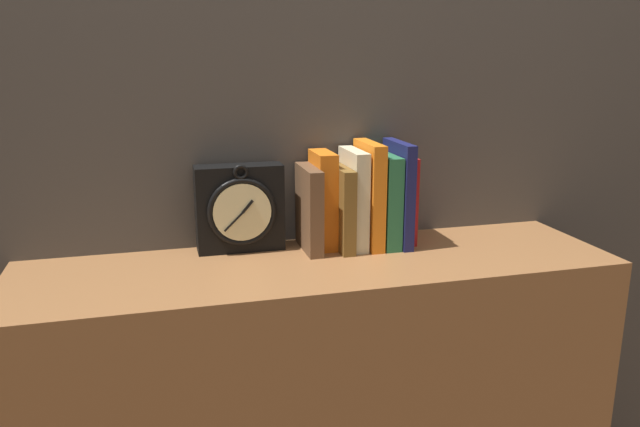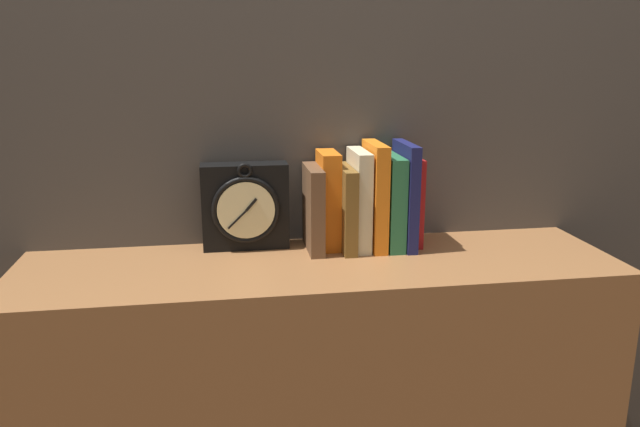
{
  "view_description": "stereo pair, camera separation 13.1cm",
  "coord_description": "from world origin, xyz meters",
  "px_view_note": "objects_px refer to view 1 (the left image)",
  "views": [
    {
      "loc": [
        -0.33,
        -1.22,
        1.27
      ],
      "look_at": [
        0.0,
        0.0,
        0.94
      ],
      "focal_mm": 35.0,
      "sensor_mm": 36.0,
      "label": 1
    },
    {
      "loc": [
        -0.2,
        -1.25,
        1.27
      ],
      "look_at": [
        0.0,
        0.0,
        0.94
      ],
      "focal_mm": 35.0,
      "sensor_mm": 36.0,
      "label": 2
    }
  ],
  "objects_px": {
    "book_slot0_brown": "(309,209)",
    "book_slot6_navy": "(398,193)",
    "book_slot4_orange": "(369,195)",
    "book_slot7_red": "(405,198)",
    "book_slot5_green": "(384,200)",
    "book_slot3_cream": "(353,199)",
    "book_slot1_orange": "(323,200)",
    "clock": "(240,208)",
    "book_slot2_brown": "(340,208)"
  },
  "relations": [
    {
      "from": "book_slot0_brown",
      "to": "book_slot6_navy",
      "type": "height_order",
      "value": "book_slot6_navy"
    },
    {
      "from": "book_slot4_orange",
      "to": "book_slot7_red",
      "type": "relative_size",
      "value": 1.18
    },
    {
      "from": "book_slot4_orange",
      "to": "book_slot7_red",
      "type": "xyz_separation_m",
      "value": [
        0.1,
        0.02,
        -0.02
      ]
    },
    {
      "from": "book_slot0_brown",
      "to": "book_slot5_green",
      "type": "bearing_deg",
      "value": -0.42
    },
    {
      "from": "book_slot3_cream",
      "to": "book_slot4_orange",
      "type": "bearing_deg",
      "value": -6.06
    },
    {
      "from": "book_slot3_cream",
      "to": "book_slot7_red",
      "type": "height_order",
      "value": "book_slot3_cream"
    },
    {
      "from": "book_slot0_brown",
      "to": "book_slot1_orange",
      "type": "bearing_deg",
      "value": 24.55
    },
    {
      "from": "clock",
      "to": "book_slot7_red",
      "type": "relative_size",
      "value": 0.99
    },
    {
      "from": "book_slot6_navy",
      "to": "book_slot7_red",
      "type": "height_order",
      "value": "book_slot6_navy"
    },
    {
      "from": "book_slot2_brown",
      "to": "book_slot6_navy",
      "type": "bearing_deg",
      "value": -0.38
    },
    {
      "from": "book_slot1_orange",
      "to": "book_slot4_orange",
      "type": "distance_m",
      "value": 0.11
    },
    {
      "from": "book_slot2_brown",
      "to": "book_slot7_red",
      "type": "height_order",
      "value": "book_slot7_red"
    },
    {
      "from": "book_slot0_brown",
      "to": "book_slot2_brown",
      "type": "distance_m",
      "value": 0.07
    },
    {
      "from": "book_slot5_green",
      "to": "book_slot4_orange",
      "type": "bearing_deg",
      "value": 179.68
    },
    {
      "from": "book_slot3_cream",
      "to": "book_slot4_orange",
      "type": "xyz_separation_m",
      "value": [
        0.04,
        -0.0,
        0.01
      ]
    },
    {
      "from": "book_slot1_orange",
      "to": "book_slot5_green",
      "type": "bearing_deg",
      "value": -7.24
    },
    {
      "from": "clock",
      "to": "book_slot7_red",
      "type": "xyz_separation_m",
      "value": [
        0.39,
        -0.02,
        0.0
      ]
    },
    {
      "from": "clock",
      "to": "book_slot1_orange",
      "type": "relative_size",
      "value": 0.92
    },
    {
      "from": "book_slot2_brown",
      "to": "book_slot5_green",
      "type": "bearing_deg",
      "value": 0.81
    },
    {
      "from": "book_slot1_orange",
      "to": "book_slot6_navy",
      "type": "bearing_deg",
      "value": -6.69
    },
    {
      "from": "clock",
      "to": "book_slot5_green",
      "type": "distance_m",
      "value": 0.33
    },
    {
      "from": "clock",
      "to": "book_slot3_cream",
      "type": "distance_m",
      "value": 0.26
    },
    {
      "from": "book_slot0_brown",
      "to": "book_slot3_cream",
      "type": "relative_size",
      "value": 0.85
    },
    {
      "from": "clock",
      "to": "book_slot1_orange",
      "type": "height_order",
      "value": "book_slot1_orange"
    },
    {
      "from": "book_slot3_cream",
      "to": "book_slot6_navy",
      "type": "height_order",
      "value": "book_slot6_navy"
    },
    {
      "from": "book_slot6_navy",
      "to": "book_slot1_orange",
      "type": "bearing_deg",
      "value": 173.31
    },
    {
      "from": "book_slot3_cream",
      "to": "book_slot6_navy",
      "type": "xyz_separation_m",
      "value": [
        0.11,
        -0.01,
        0.01
      ]
    },
    {
      "from": "clock",
      "to": "book_slot5_green",
      "type": "xyz_separation_m",
      "value": [
        0.33,
        -0.04,
        0.01
      ]
    },
    {
      "from": "book_slot4_orange",
      "to": "book_slot5_green",
      "type": "height_order",
      "value": "book_slot4_orange"
    },
    {
      "from": "book_slot4_orange",
      "to": "book_slot7_red",
      "type": "distance_m",
      "value": 0.1
    },
    {
      "from": "book_slot6_navy",
      "to": "book_slot7_red",
      "type": "relative_size",
      "value": 1.17
    },
    {
      "from": "book_slot3_cream",
      "to": "book_slot1_orange",
      "type": "bearing_deg",
      "value": 168.41
    },
    {
      "from": "book_slot1_orange",
      "to": "book_slot2_brown",
      "type": "distance_m",
      "value": 0.04
    },
    {
      "from": "book_slot5_green",
      "to": "book_slot6_navy",
      "type": "xyz_separation_m",
      "value": [
        0.03,
        -0.0,
        0.01
      ]
    },
    {
      "from": "book_slot2_brown",
      "to": "book_slot4_orange",
      "type": "relative_size",
      "value": 0.78
    },
    {
      "from": "book_slot0_brown",
      "to": "book_slot7_red",
      "type": "distance_m",
      "value": 0.24
    },
    {
      "from": "book_slot1_orange",
      "to": "book_slot6_navy",
      "type": "xyz_separation_m",
      "value": [
        0.17,
        -0.02,
        0.01
      ]
    },
    {
      "from": "book_slot4_orange",
      "to": "book_slot5_green",
      "type": "distance_m",
      "value": 0.04
    },
    {
      "from": "book_slot0_brown",
      "to": "book_slot3_cream",
      "type": "bearing_deg",
      "value": 1.47
    },
    {
      "from": "book_slot0_brown",
      "to": "book_slot4_orange",
      "type": "distance_m",
      "value": 0.14
    },
    {
      "from": "book_slot1_orange",
      "to": "book_slot4_orange",
      "type": "relative_size",
      "value": 0.92
    },
    {
      "from": "book_slot2_brown",
      "to": "book_slot5_green",
      "type": "distance_m",
      "value": 0.11
    },
    {
      "from": "book_slot4_orange",
      "to": "book_slot3_cream",
      "type": "bearing_deg",
      "value": 173.94
    },
    {
      "from": "clock",
      "to": "book_slot6_navy",
      "type": "height_order",
      "value": "book_slot6_navy"
    },
    {
      "from": "book_slot0_brown",
      "to": "book_slot7_red",
      "type": "xyz_separation_m",
      "value": [
        0.24,
        0.01,
        0.01
      ]
    },
    {
      "from": "book_slot1_orange",
      "to": "book_slot7_red",
      "type": "distance_m",
      "value": 0.2
    },
    {
      "from": "book_slot0_brown",
      "to": "book_slot7_red",
      "type": "relative_size",
      "value": 0.93
    },
    {
      "from": "book_slot3_cream",
      "to": "book_slot6_navy",
      "type": "distance_m",
      "value": 0.11
    },
    {
      "from": "book_slot2_brown",
      "to": "book_slot4_orange",
      "type": "xyz_separation_m",
      "value": [
        0.07,
        0.0,
        0.03
      ]
    },
    {
      "from": "clock",
      "to": "book_slot6_navy",
      "type": "bearing_deg",
      "value": -6.2
    }
  ]
}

